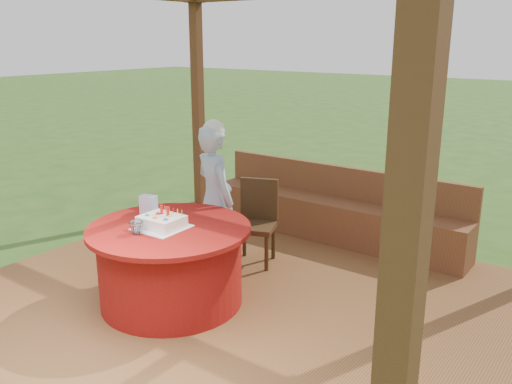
% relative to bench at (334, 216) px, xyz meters
% --- Properties ---
extents(ground, '(60.00, 60.00, 0.00)m').
position_rel_bench_xyz_m(ground, '(0.00, -1.72, -0.38)').
color(ground, '#2D511B').
rests_on(ground, ground).
extents(deck, '(4.50, 4.00, 0.12)m').
position_rel_bench_xyz_m(deck, '(0.00, -1.72, -0.32)').
color(deck, brown).
rests_on(deck, ground).
extents(pergola, '(4.50, 4.00, 2.72)m').
position_rel_bench_xyz_m(pergola, '(0.00, -1.72, 2.02)').
color(pergola, brown).
rests_on(pergola, deck).
extents(bench, '(3.00, 0.42, 0.80)m').
position_rel_bench_xyz_m(bench, '(0.00, 0.00, 0.00)').
color(bench, brown).
rests_on(bench, deck).
extents(table, '(1.35, 1.35, 0.68)m').
position_rel_bench_xyz_m(table, '(-0.38, -2.17, 0.08)').
color(table, maroon).
rests_on(table, deck).
extents(chair, '(0.50, 0.50, 0.83)m').
position_rel_bench_xyz_m(chair, '(-0.33, -1.01, 0.18)').
color(chair, '#3D2713').
rests_on(chair, deck).
extents(elderly_woman, '(0.60, 0.50, 1.46)m').
position_rel_bench_xyz_m(elderly_woman, '(-0.54, -1.39, 0.47)').
color(elderly_woman, '#8EB2D2').
rests_on(elderly_woman, deck).
extents(birthday_cake, '(0.39, 0.39, 0.18)m').
position_rel_bench_xyz_m(birthday_cake, '(-0.40, -2.22, 0.47)').
color(birthday_cake, white).
rests_on(birthday_cake, table).
extents(gift_bag, '(0.16, 0.12, 0.19)m').
position_rel_bench_xyz_m(gift_bag, '(-0.69, -2.09, 0.51)').
color(gift_bag, '#BF7CA8').
rests_on(gift_bag, table).
extents(drinking_glass, '(0.12, 0.12, 0.10)m').
position_rel_bench_xyz_m(drinking_glass, '(-0.46, -2.44, 0.47)').
color(drinking_glass, white).
rests_on(drinking_glass, table).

